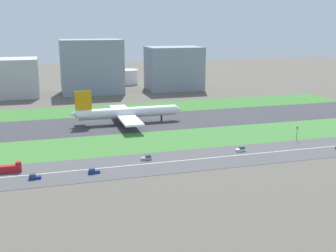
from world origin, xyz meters
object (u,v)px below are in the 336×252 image
Objects in this scene: car_5 at (147,158)px; truck_0 at (11,168)px; office_tower at (174,68)px; hangar_building at (92,67)px; car_0 at (241,149)px; fuel_tank_west at (98,78)px; terminal_building at (13,78)px; airliner at (125,113)px; traffic_light at (297,132)px; fuel_tank_centre at (127,77)px; car_6 at (34,177)px; car_4 at (93,171)px.

truck_0 is (-53.58, -0.00, 0.75)m from car_5.
hangar_building is at bearing 180.00° from office_tower.
car_0 is 229.78m from fuel_tank_west.
terminal_building is (-9.32, 182.00, 13.10)m from truck_0.
airliner reaches higher than car_0.
terminal_building reaches higher than car_0.
truck_0 is 130.69m from traffic_light.
fuel_tank_centre reaches higher than car_0.
office_tower reaches higher than fuel_tank_centre.
office_tower is 75.81m from fuel_tank_west.
terminal_building is 0.84× the size of office_tower.
fuel_tank_centre is at bearing 68.54° from truck_0.
terminal_building is at bearing -84.63° from car_6.
truck_0 is at bearing -180.00° from car_0.
car_4 is at bearing -18.28° from truck_0.
car_4 is at bearing -96.34° from hangar_building.
car_5 is (44.85, 10.00, 0.00)m from car_6.
terminal_building is 84.41m from fuel_tank_west.
truck_0 is 182.71m from terminal_building.
airliner is 14.77× the size of car_0.
car_4 is 0.09× the size of hangar_building.
fuel_tank_west is (31.37, 237.00, 5.72)m from car_4.
office_tower is (91.27, 192.00, 17.31)m from car_4.
terminal_building is at bearing 120.25° from car_0.
car_6 is 13.30m from truck_0.
car_0 is at bearing -76.04° from hangar_building.
hangar_building reaches higher than car_5.
car_5 is at bearing -89.37° from hangar_building.
office_tower is (69.95, 0.00, -3.43)m from hangar_building.
car_4 is at bearing -169.81° from traffic_light.
car_5 is 229.86m from fuel_tank_centre.
car_0 is 67.32m from car_4.
fuel_tank_west is at bearing -102.58° from car_6.
airliner is 14.77× the size of car_6.
traffic_light is (130.42, 7.99, 2.62)m from truck_0.
airliner is at bearing -87.03° from hangar_building.
car_6 is 45.95m from car_5.
fuel_tank_centre is (58.97, 237.00, 5.82)m from car_4.
car_0 and car_4 have the same top height.
hangar_building is at bearing 114.37° from traffic_light.
car_0 is 0.61× the size of traffic_light.
office_tower is at bearing 56.27° from truck_0.
car_6 and car_5 have the same top height.
car_6 is 223.35m from office_tower.
fuel_tank_west is at bearing 74.81° from truck_0.
traffic_light is at bearing -72.56° from fuel_tank_west.
car_6 and car_4 have the same top height.
terminal_building reaches higher than airliner.
car_5 is 1.00× the size of car_0.
airliner reaches higher than car_5.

